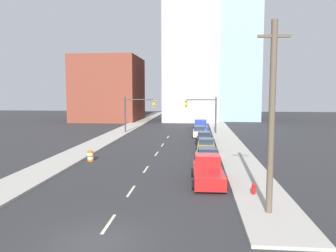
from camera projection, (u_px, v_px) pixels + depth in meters
ground_plane at (96, 242)px, 13.89m from camera, size 200.00×200.00×0.00m
sidewalk_left at (130, 127)px, 59.70m from camera, size 3.34×91.00×0.17m
sidewalk_right at (220, 128)px, 58.23m from camera, size 3.34×91.00×0.17m
lane_stripe_at_2m at (109, 224)px, 15.87m from camera, size 0.16×2.40×0.01m
lane_stripe_at_7m at (131, 191)px, 21.16m from camera, size 0.16×2.40×0.01m
lane_stripe_at_13m at (146, 169)px, 27.17m from camera, size 0.16×2.40×0.01m
lane_stripe_at_20m at (157, 154)px, 34.16m from camera, size 0.16×2.40×0.01m
lane_stripe_at_26m at (162, 145)px, 39.92m from camera, size 0.16×2.40×0.01m
lane_stripe_at_34m at (168, 137)px, 47.17m from camera, size 0.16×2.40×0.01m
building_brick_left at (109, 89)px, 75.28m from camera, size 14.00×16.00×14.43m
building_office_center at (192, 53)px, 76.68m from camera, size 12.00×20.00×31.45m
building_glass_right at (228, 34)px, 79.36m from camera, size 13.00×20.00×41.20m
traffic_signal_left at (134, 109)px, 51.33m from camera, size 4.86×0.35×5.69m
traffic_signal_right at (206, 110)px, 50.31m from camera, size 4.86×0.35×5.69m
utility_pole_right_near at (272, 118)px, 16.46m from camera, size 1.60×0.32×9.90m
traffic_barrel at (90, 156)px, 30.49m from camera, size 0.56×0.56×0.95m
fire_hydrant at (254, 190)px, 19.97m from camera, size 0.26×0.26×0.84m
pickup_truck_red at (208, 172)px, 23.11m from camera, size 2.44×5.52×1.88m
sedan_teal at (207, 157)px, 29.12m from camera, size 2.28×4.48×1.48m
sedan_yellow at (206, 145)px, 35.63m from camera, size 2.18×4.44×1.40m
sedan_black at (204, 138)px, 41.68m from camera, size 2.20×4.69×1.41m
sedan_white at (199, 132)px, 47.61m from camera, size 2.10×4.79×1.53m
pickup_truck_blue at (201, 126)px, 54.70m from camera, size 2.64×5.42×1.82m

